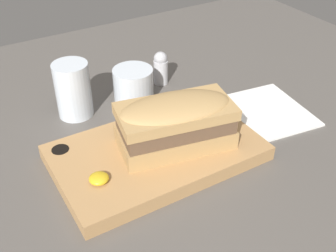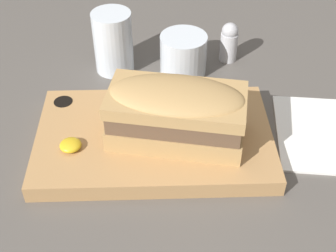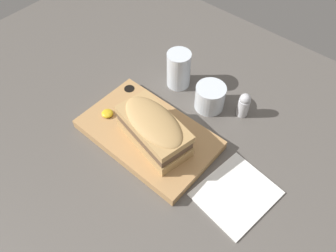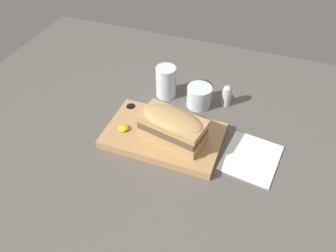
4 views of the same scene
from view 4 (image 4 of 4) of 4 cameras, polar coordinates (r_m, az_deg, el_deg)
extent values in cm
cube|color=#56514C|center=(102.46, -0.20, -0.70)|extent=(148.40, 110.68, 2.00)
cube|color=tan|center=(97.53, -0.77, -1.67)|extent=(34.08, 20.76, 2.58)
cylinder|color=black|center=(106.43, -6.47, 3.18)|extent=(2.91, 2.91, 1.29)
cube|color=tan|center=(94.11, 0.77, -1.34)|extent=(20.15, 12.79, 3.08)
cube|color=brown|center=(92.13, 0.78, -0.11)|extent=(19.34, 12.28, 2.54)
cube|color=tan|center=(90.62, 0.80, 0.89)|extent=(20.15, 12.79, 1.85)
ellipsoid|color=tan|center=(90.10, 0.80, 1.25)|extent=(19.75, 12.54, 2.78)
ellipsoid|color=gold|center=(97.95, -7.77, -0.37)|extent=(3.04, 3.04, 1.22)
cylinder|color=silver|center=(110.95, -0.37, 7.71)|extent=(6.79, 6.79, 10.92)
cylinder|color=silver|center=(112.62, -0.36, 6.56)|extent=(5.97, 5.97, 4.92)
cylinder|color=silver|center=(108.32, 5.43, 5.17)|extent=(8.14, 8.14, 7.06)
cylinder|color=#470A14|center=(108.89, 5.40, 4.80)|extent=(7.33, 7.33, 4.84)
cube|color=white|center=(96.03, 14.26, -5.37)|extent=(16.69, 18.66, 0.40)
cylinder|color=silver|center=(110.38, 10.14, 4.90)|extent=(3.14, 3.14, 5.36)
sphere|color=#B7B7BC|center=(108.41, 10.34, 6.22)|extent=(2.98, 2.98, 2.98)
camera|label=1|loc=(0.59, -47.12, 4.17)|focal=45.00mm
camera|label=2|loc=(0.36, -30.53, -2.68)|focal=50.00mm
camera|label=3|loc=(0.32, 47.89, 27.15)|focal=35.00mm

